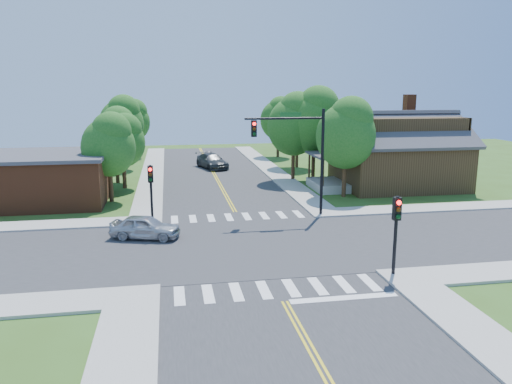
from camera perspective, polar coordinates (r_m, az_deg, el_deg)
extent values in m
plane|color=#345119|center=(27.67, -0.30, -6.16)|extent=(100.00, 100.00, 0.00)
cube|color=#2D2D30|center=(27.66, -0.30, -6.12)|extent=(10.00, 90.00, 0.04)
cube|color=#2D2D30|center=(27.66, -0.30, -6.11)|extent=(90.00, 10.00, 0.04)
cube|color=#2D2D30|center=(27.67, -0.30, -6.16)|extent=(10.20, 10.20, 0.06)
cube|color=#9E9B93|center=(52.70, 1.64, 2.62)|extent=(2.20, 40.00, 0.14)
cube|color=#9E9B93|center=(51.66, -11.74, 2.19)|extent=(2.20, 40.00, 0.14)
cube|color=white|center=(33.24, -9.29, -3.12)|extent=(0.45, 2.00, 0.01)
cube|color=white|center=(33.27, -7.23, -3.05)|extent=(0.45, 2.00, 0.01)
cube|color=white|center=(33.35, -5.16, -2.97)|extent=(0.45, 2.00, 0.01)
cube|color=white|center=(33.46, -3.12, -2.88)|extent=(0.45, 2.00, 0.01)
cube|color=white|center=(33.62, -1.08, -2.79)|extent=(0.45, 2.00, 0.01)
cube|color=white|center=(33.82, 0.93, -2.70)|extent=(0.45, 2.00, 0.01)
cube|color=white|center=(34.06, 2.91, -2.61)|extent=(0.45, 2.00, 0.01)
cube|color=white|center=(34.35, 4.87, -2.52)|extent=(0.45, 2.00, 0.01)
cube|color=white|center=(21.50, -8.75, -11.64)|extent=(0.45, 2.00, 0.01)
cube|color=white|center=(21.54, -5.49, -11.50)|extent=(0.45, 2.00, 0.01)
cube|color=white|center=(21.66, -2.26, -11.32)|extent=(0.45, 2.00, 0.01)
cube|color=white|center=(21.84, 0.92, -11.11)|extent=(0.45, 2.00, 0.01)
cube|color=white|center=(22.08, 4.03, -10.87)|extent=(0.45, 2.00, 0.01)
cube|color=white|center=(22.38, 7.07, -10.61)|extent=(0.45, 2.00, 0.01)
cube|color=white|center=(22.75, 10.00, -10.33)|extent=(0.45, 2.00, 0.01)
cube|color=white|center=(23.17, 12.84, -10.03)|extent=(0.45, 2.00, 0.01)
cube|color=yellow|center=(53.05, -5.21, 2.61)|extent=(0.10, 37.50, 0.01)
cube|color=yellow|center=(53.06, -5.00, 2.62)|extent=(0.10, 37.50, 0.01)
cube|color=white|center=(21.39, 10.01, -11.94)|extent=(4.60, 0.45, 0.09)
cylinder|color=black|center=(33.46, 7.56, 3.25)|extent=(0.20, 0.20, 7.20)
cylinder|color=black|center=(32.45, 3.27, 8.39)|extent=(5.20, 0.14, 0.14)
cube|color=#19591E|center=(32.48, 3.99, 8.83)|extent=(1.40, 0.04, 0.30)
cube|color=black|center=(32.10, -0.24, 7.26)|extent=(0.34, 0.28, 1.05)
sphere|color=#FF0C0C|center=(31.91, -0.19, 7.80)|extent=(0.22, 0.22, 0.22)
sphere|color=#3F2605|center=(31.93, -0.19, 7.22)|extent=(0.22, 0.22, 0.22)
sphere|color=#05330F|center=(31.96, -0.19, 6.65)|extent=(0.22, 0.22, 0.22)
cylinder|color=black|center=(23.63, 15.63, -4.97)|extent=(0.16, 0.16, 3.80)
cube|color=black|center=(23.29, 15.81, -1.85)|extent=(0.34, 0.28, 1.05)
sphere|color=#FF0C0C|center=(23.07, 16.04, -1.19)|extent=(0.22, 0.22, 0.22)
sphere|color=#3F2605|center=(23.15, 15.99, -1.96)|extent=(0.22, 0.22, 0.22)
sphere|color=#05330F|center=(23.22, 15.95, -2.73)|extent=(0.22, 0.22, 0.22)
cylinder|color=black|center=(32.25, -11.87, -0.30)|extent=(0.16, 0.16, 3.80)
cube|color=black|center=(32.00, -11.97, 2.02)|extent=(0.34, 0.28, 1.05)
sphere|color=#FF0C0C|center=(31.78, -12.01, 2.52)|extent=(0.22, 0.22, 0.22)
sphere|color=#3F2605|center=(31.83, -11.98, 1.96)|extent=(0.22, 0.22, 0.22)
sphere|color=#05330F|center=(31.89, -11.96, 1.39)|extent=(0.22, 0.22, 0.22)
cube|color=#352312|center=(45.16, 15.90, 3.08)|extent=(10.00, 8.00, 4.00)
cube|color=#9E9B93|center=(43.08, 8.20, 0.78)|extent=(2.60, 4.50, 0.70)
cylinder|color=#352312|center=(40.65, 7.65, 1.92)|extent=(0.18, 0.18, 2.50)
cylinder|color=#352312|center=(44.42, 6.10, 2.81)|extent=(0.18, 0.18, 2.50)
cube|color=#38383D|center=(42.66, 8.31, 4.21)|extent=(2.80, 4.80, 0.18)
cube|color=brown|center=(49.18, 16.87, 5.54)|extent=(0.90, 0.90, 7.11)
cube|color=brown|center=(40.90, -23.69, 1.29)|extent=(10.00, 8.00, 3.50)
cube|color=#38383D|center=(40.63, -23.90, 3.85)|extent=(10.40, 8.40, 0.25)
cylinder|color=#382314|center=(40.12, 10.04, 1.54)|extent=(0.34, 0.34, 2.96)
ellipsoid|color=#1A5619|center=(39.67, 10.22, 6.30)|extent=(4.67, 4.44, 5.14)
sphere|color=#1A5619|center=(39.48, 10.81, 8.29)|extent=(3.43, 3.43, 3.43)
cylinder|color=#382314|center=(46.48, 6.55, 3.24)|extent=(0.34, 0.34, 3.26)
ellipsoid|color=#1A5619|center=(46.07, 6.66, 7.78)|extent=(5.15, 4.89, 5.66)
sphere|color=#1A5619|center=(45.88, 7.15, 9.68)|extent=(3.77, 3.77, 3.77)
cylinder|color=#382314|center=(54.38, 4.70, 4.41)|extent=(0.34, 0.34, 3.02)
ellipsoid|color=#1A5619|center=(54.04, 4.76, 8.01)|extent=(4.78, 4.54, 5.25)
sphere|color=#1A5619|center=(53.85, 5.15, 9.52)|extent=(3.50, 3.50, 3.50)
cylinder|color=#382314|center=(62.53, 2.51, 5.32)|extent=(0.34, 0.34, 2.80)
ellipsoid|color=#1A5619|center=(62.25, 2.54, 8.21)|extent=(4.41, 4.19, 4.86)
sphere|color=#1A5619|center=(62.05, 2.86, 9.42)|extent=(3.24, 3.24, 3.24)
cylinder|color=#382314|center=(39.50, -16.26, 0.77)|extent=(0.34, 0.34, 2.55)
ellipsoid|color=#1A5619|center=(39.07, -16.50, 4.92)|extent=(4.02, 3.82, 4.42)
sphere|color=#1A5619|center=(38.72, -16.20, 6.67)|extent=(2.95, 2.95, 2.95)
cylinder|color=#382314|center=(47.06, -15.59, 2.58)|extent=(0.34, 0.34, 2.60)
ellipsoid|color=#1A5619|center=(46.70, -15.79, 6.13)|extent=(4.10, 3.89, 4.51)
sphere|color=#1A5619|center=(46.37, -15.53, 7.64)|extent=(3.01, 3.01, 3.01)
cylinder|color=#382314|center=(54.83, -14.93, 4.06)|extent=(0.34, 0.34, 2.93)
ellipsoid|color=#1A5619|center=(54.50, -15.12, 7.51)|extent=(4.62, 4.39, 5.08)
sphere|color=#1A5619|center=(54.20, -14.90, 8.97)|extent=(3.39, 3.39, 3.39)
cylinder|color=#382314|center=(63.60, -13.81, 5.05)|extent=(0.34, 0.34, 2.69)
ellipsoid|color=#1A5619|center=(63.33, -13.94, 7.78)|extent=(4.24, 4.03, 4.67)
sphere|color=#1A5619|center=(63.04, -13.74, 8.93)|extent=(3.11, 3.11, 3.11)
cylinder|color=#382314|center=(46.65, 4.25, 3.20)|extent=(0.34, 0.34, 3.07)
ellipsoid|color=#1A5619|center=(46.25, 4.32, 7.45)|extent=(4.84, 4.60, 5.33)
sphere|color=#1A5619|center=(46.05, 4.78, 9.24)|extent=(3.55, 3.55, 3.55)
cylinder|color=#382314|center=(44.45, -14.82, 1.97)|extent=(0.34, 0.34, 2.41)
ellipsoid|color=#1A5619|center=(44.08, -15.01, 5.46)|extent=(3.81, 3.62, 4.19)
sphere|color=#1A5619|center=(43.75, -14.72, 6.94)|extent=(2.79, 2.79, 2.79)
imported|color=#B3B5BA|center=(29.38, -12.55, -3.98)|extent=(3.88, 4.90, 1.36)
imported|color=#2F3234|center=(53.68, -5.05, 3.50)|extent=(5.12, 6.48, 1.53)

